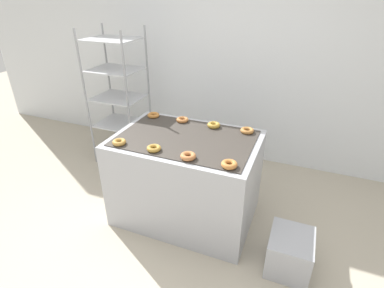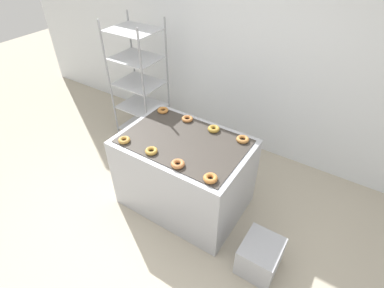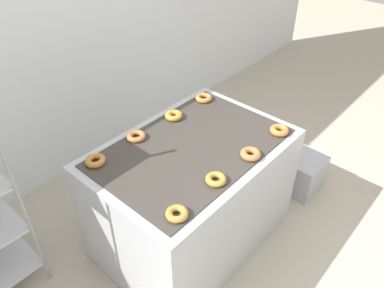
# 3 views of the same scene
# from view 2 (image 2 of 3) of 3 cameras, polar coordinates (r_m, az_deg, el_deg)

# --- Properties ---
(ground_plane) EXTENTS (14.00, 14.00, 0.00)m
(ground_plane) POSITION_cam_2_polar(r_m,az_deg,el_deg) (3.27, -8.58, -18.31)
(ground_plane) COLOR #B2A893
(wall_back) EXTENTS (8.00, 0.05, 2.80)m
(wall_back) POSITION_cam_2_polar(r_m,az_deg,el_deg) (3.86, 10.82, 17.71)
(wall_back) COLOR silver
(wall_back) RESTS_ON ground_plane
(fryer_machine) EXTENTS (1.32, 0.91, 0.88)m
(fryer_machine) POSITION_cam_2_polar(r_m,az_deg,el_deg) (3.28, -1.43, -5.54)
(fryer_machine) COLOR #A8AAB2
(fryer_machine) RESTS_ON ground_plane
(baking_rack_cart) EXTENTS (0.62, 0.52, 1.71)m
(baking_rack_cart) POSITION_cam_2_polar(r_m,az_deg,el_deg) (4.16, -10.03, 11.31)
(baking_rack_cart) COLOR gray
(baking_rack_cart) RESTS_ON ground_plane
(glaze_bin) EXTENTS (0.34, 0.39, 0.33)m
(glaze_bin) POSITION_cam_2_polar(r_m,az_deg,el_deg) (3.03, 12.82, -20.09)
(glaze_bin) COLOR #A8AAB2
(glaze_bin) RESTS_ON ground_plane
(donut_near_left) EXTENTS (0.12, 0.12, 0.04)m
(donut_near_left) POSITION_cam_2_polar(r_m,az_deg,el_deg) (3.04, -12.79, 0.74)
(donut_near_left) COLOR #AC7D36
(donut_near_left) RESTS_ON fryer_machine
(donut_near_midleft) EXTENTS (0.12, 0.12, 0.04)m
(donut_near_midleft) POSITION_cam_2_polar(r_m,az_deg,el_deg) (2.86, -7.76, -1.32)
(donut_near_midleft) COLOR #A97F33
(donut_near_midleft) RESTS_ON fryer_machine
(donut_near_midright) EXTENTS (0.13, 0.13, 0.04)m
(donut_near_midright) POSITION_cam_2_polar(r_m,az_deg,el_deg) (2.69, -2.73, -3.81)
(donut_near_midright) COLOR #AF6B3B
(donut_near_midright) RESTS_ON fryer_machine
(donut_near_right) EXTENTS (0.13, 0.13, 0.04)m
(donut_near_right) POSITION_cam_2_polar(r_m,az_deg,el_deg) (2.56, 3.53, -6.53)
(donut_near_right) COLOR #BB7234
(donut_near_right) RESTS_ON fryer_machine
(donut_far_left) EXTENTS (0.12, 0.12, 0.04)m
(donut_far_left) POSITION_cam_2_polar(r_m,az_deg,el_deg) (3.45, -5.55, 6.41)
(donut_far_left) COLOR #AB6A2E
(donut_far_left) RESTS_ON fryer_machine
(donut_far_midleft) EXTENTS (0.12, 0.12, 0.04)m
(donut_far_midleft) POSITION_cam_2_polar(r_m,az_deg,el_deg) (3.29, -0.90, 4.82)
(donut_far_midleft) COLOR #B06C37
(donut_far_midleft) RESTS_ON fryer_machine
(donut_far_midright) EXTENTS (0.13, 0.13, 0.04)m
(donut_far_midright) POSITION_cam_2_polar(r_m,az_deg,el_deg) (3.13, 4.15, 2.90)
(donut_far_midright) COLOR #A88130
(donut_far_midright) RESTS_ON fryer_machine
(donut_far_right) EXTENTS (0.13, 0.13, 0.04)m
(donut_far_right) POSITION_cam_2_polar(r_m,az_deg,el_deg) (3.02, 9.62, 0.90)
(donut_far_right) COLOR #B17539
(donut_far_right) RESTS_ON fryer_machine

